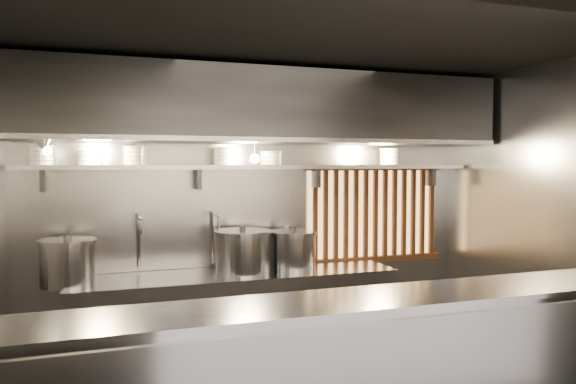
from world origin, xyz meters
TOP-DOWN VIEW (x-y plane):
  - ceiling at (0.00, 0.00)m, footprint 4.50×4.50m
  - wall_back at (0.00, 1.50)m, footprint 4.50×0.00m
  - wall_right at (2.25, 0.00)m, footprint 0.00×3.00m
  - cooking_bench at (-0.30, 1.13)m, footprint 3.00×0.70m
  - bowl_shelf at (0.00, 1.32)m, footprint 4.40×0.34m
  - exhaust_hood at (0.00, 1.10)m, footprint 4.40×0.81m
  - wood_screen at (1.30, 1.45)m, footprint 1.56×0.09m
  - faucet_left at (-1.15, 1.37)m, footprint 0.04×0.30m
  - faucet_right at (-0.45, 1.37)m, footprint 0.04×0.30m
  - heat_lamp at (-1.90, 0.85)m, footprint 0.25×0.35m
  - pendant_bulb at (-0.10, 1.20)m, footprint 0.09×0.09m
  - stock_pot_left at (-1.75, 1.11)m, footprint 0.52×0.52m
  - stock_pot_mid at (-0.24, 1.12)m, footprint 0.68×0.68m
  - stock_pot_right at (0.27, 1.17)m, footprint 0.59×0.59m
  - bowl_stack_0 at (-1.95, 1.32)m, footprint 0.21×0.21m
  - bowl_stack_1 at (-1.56, 1.32)m, footprint 0.23×0.23m
  - bowl_stack_2 at (-1.18, 1.32)m, footprint 0.21×0.21m
  - bowl_stack_3 at (-0.36, 1.32)m, footprint 0.22×0.22m
  - bowl_stack_4 at (0.10, 1.32)m, footprint 0.22×0.22m
  - bowl_stack_5 at (1.40, 1.32)m, footprint 0.21×0.21m

SIDE VIEW (x-z plane):
  - cooking_bench at x=-0.30m, z-range 0.00..0.90m
  - stock_pot_right at x=0.27m, z-range 0.88..1.29m
  - stock_pot_left at x=-1.75m, z-range 0.88..1.31m
  - stock_pot_mid at x=-0.24m, z-range 0.88..1.32m
  - faucet_left at x=-1.15m, z-range 1.06..1.56m
  - faucet_right at x=-0.45m, z-range 1.06..1.56m
  - wood_screen at x=1.30m, z-range 0.86..1.90m
  - wall_back at x=0.00m, z-range -0.85..3.65m
  - wall_right at x=2.25m, z-range -0.10..2.90m
  - bowl_shelf at x=0.00m, z-range 1.86..1.90m
  - pendant_bulb at x=-0.10m, z-range 1.87..2.05m
  - bowl_stack_1 at x=-1.56m, z-range 1.90..2.03m
  - bowl_stack_4 at x=0.10m, z-range 1.90..2.03m
  - bowl_stack_3 at x=-0.36m, z-range 1.90..2.07m
  - bowl_stack_0 at x=-1.95m, z-range 1.90..2.07m
  - bowl_stack_2 at x=-1.18m, z-range 1.90..2.07m
  - bowl_stack_5 at x=1.40m, z-range 1.90..2.07m
  - heat_lamp at x=-1.90m, z-range 1.97..2.17m
  - exhaust_hood at x=0.00m, z-range 2.10..2.75m
  - ceiling at x=0.00m, z-range 2.80..2.80m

